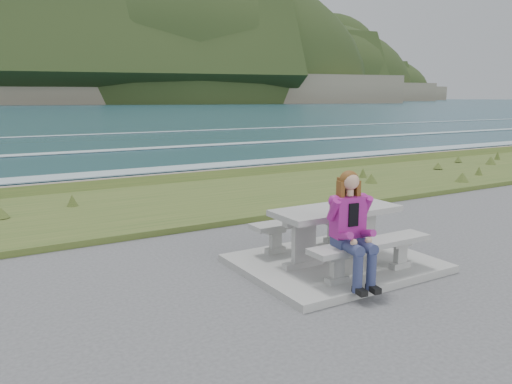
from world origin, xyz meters
TOP-DOWN VIEW (x-y plane):
  - concrete_slab at (0.00, 0.00)m, footprint 2.60×2.10m
  - picnic_table at (0.00, 0.00)m, footprint 1.80×0.75m
  - bench_landward at (0.00, -0.70)m, footprint 1.80×0.35m
  - bench_seaward at (0.00, 0.70)m, footprint 1.80×0.35m
  - grass_verge at (0.00, 5.00)m, footprint 160.00×4.50m
  - shore_drop at (0.00, 7.90)m, footprint 160.00×0.80m
  - ocean at (0.00, 25.09)m, footprint 1600.00×1600.00m
  - headland_range at (190.48, 398.48)m, footprint 729.83×363.95m
  - seated_woman at (-0.40, -0.83)m, footprint 0.47×0.72m

SIDE VIEW (x-z plane):
  - ocean at x=0.00m, z-range -1.79..-1.70m
  - grass_verge at x=0.00m, z-range -0.11..0.11m
  - shore_drop at x=0.00m, z-range -1.10..1.10m
  - concrete_slab at x=0.00m, z-range 0.00..0.10m
  - bench_landward at x=0.00m, z-range 0.22..0.67m
  - bench_seaward at x=0.00m, z-range 0.22..0.67m
  - seated_woman at x=-0.40m, z-range -0.08..1.30m
  - picnic_table at x=0.00m, z-range 0.31..1.06m
  - headland_range at x=190.48m, z-range -77.92..97.70m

